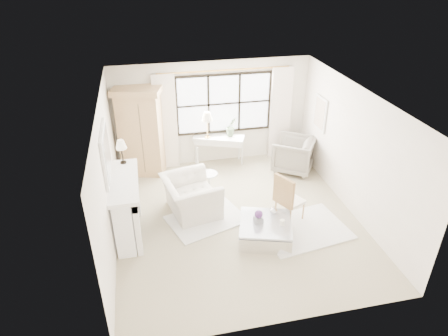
{
  "coord_description": "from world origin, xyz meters",
  "views": [
    {
      "loc": [
        -1.73,
        -6.69,
        5.11
      ],
      "look_at": [
        -0.25,
        0.2,
        1.17
      ],
      "focal_mm": 32.0,
      "sensor_mm": 36.0,
      "label": 1
    }
  ],
  "objects": [
    {
      "name": "console_table",
      "position": [
        0.11,
        2.5,
        0.4
      ],
      "size": [
        1.37,
        0.89,
        0.8
      ],
      "rotation": [
        0.0,
        0.0,
        -0.37
      ],
      "color": "silver",
      "rests_on": "floor"
    },
    {
      "name": "pillar_candle",
      "position": [
        0.67,
        -0.87,
        0.44
      ],
      "size": [
        0.09,
        0.09,
        0.12
      ],
      "primitive_type": "cylinder",
      "color": "white",
      "rests_on": "coffee_table"
    },
    {
      "name": "planter_box",
      "position": [
        0.25,
        -0.69,
        0.44
      ],
      "size": [
        0.17,
        0.17,
        0.12
      ],
      "primitive_type": "cube",
      "rotation": [
        0.0,
        0.0,
        0.06
      ],
      "color": "gray",
      "rests_on": "coffee_table"
    },
    {
      "name": "wall_front",
      "position": [
        0.0,
        -2.75,
        1.35
      ],
      "size": [
        5.0,
        0.0,
        5.0
      ],
      "primitive_type": "plane",
      "rotation": [
        -1.57,
        0.0,
        0.0
      ],
      "color": "white",
      "rests_on": "ground"
    },
    {
      "name": "curtain_rod",
      "position": [
        0.3,
        2.67,
        2.47
      ],
      "size": [
        3.3,
        0.04,
        0.04
      ],
      "primitive_type": "cylinder",
      "rotation": [
        0.0,
        1.57,
        0.0
      ],
      "color": "#C79145",
      "rests_on": "wall_back"
    },
    {
      "name": "window_pane",
      "position": [
        0.3,
        2.73,
        1.6
      ],
      "size": [
        2.4,
        0.02,
        1.5
      ],
      "primitive_type": "cube",
      "color": "silver",
      "rests_on": "wall_back"
    },
    {
      "name": "club_armchair",
      "position": [
        -0.91,
        0.49,
        0.4
      ],
      "size": [
        1.29,
        1.42,
        0.8
      ],
      "primitive_type": "imported",
      "rotation": [
        0.0,
        0.0,
        1.77
      ],
      "color": "silver",
      "rests_on": "floor"
    },
    {
      "name": "mirror_glass",
      "position": [
        -2.44,
        0.0,
        1.84
      ],
      "size": [
        0.02,
        1.0,
        0.8
      ],
      "primitive_type": "cube",
      "color": "silver",
      "rests_on": "wall_left"
    },
    {
      "name": "rug_left",
      "position": [
        -0.65,
        0.12,
        0.01
      ],
      "size": [
        1.81,
        1.53,
        0.03
      ],
      "primitive_type": "cube",
      "rotation": [
        0.0,
        0.0,
        0.33
      ],
      "color": "silver",
      "rests_on": "floor"
    },
    {
      "name": "coffee_vase",
      "position": [
        0.63,
        -0.47,
        0.46
      ],
      "size": [
        0.17,
        0.17,
        0.17
      ],
      "primitive_type": "imported",
      "rotation": [
        0.0,
        0.0,
        -0.1
      ],
      "color": "silver",
      "rests_on": "coffee_table"
    },
    {
      "name": "armoire",
      "position": [
        -1.83,
        2.48,
        1.14
      ],
      "size": [
        1.27,
        0.97,
        2.24
      ],
      "rotation": [
        0.0,
        0.0,
        -0.27
      ],
      "color": "tan",
      "rests_on": "floor"
    },
    {
      "name": "art_canvas",
      "position": [
        2.45,
        1.7,
        1.55
      ],
      "size": [
        0.01,
        0.52,
        0.72
      ],
      "primitive_type": "cube",
      "color": "beige",
      "rests_on": "wall_right"
    },
    {
      "name": "wall_right",
      "position": [
        2.5,
        0.0,
        1.35
      ],
      "size": [
        0.0,
        5.5,
        5.5
      ],
      "primitive_type": "plane",
      "rotation": [
        1.57,
        0.0,
        -1.57
      ],
      "color": "white",
      "rests_on": "ground"
    },
    {
      "name": "fireplace",
      "position": [
        -2.27,
        0.0,
        0.65
      ],
      "size": [
        0.58,
        1.66,
        1.26
      ],
      "color": "white",
      "rests_on": "ground"
    },
    {
      "name": "ceiling",
      "position": [
        0.0,
        0.0,
        2.7
      ],
      "size": [
        5.5,
        5.5,
        0.0
      ],
      "primitive_type": "plane",
      "rotation": [
        3.14,
        0.0,
        0.0
      ],
      "color": "white",
      "rests_on": "ground"
    },
    {
      "name": "curtain_left",
      "position": [
        -1.2,
        2.65,
        1.24
      ],
      "size": [
        0.55,
        0.1,
        2.47
      ],
      "primitive_type": "cube",
      "color": "white",
      "rests_on": "ground"
    },
    {
      "name": "wingback_chair",
      "position": [
        1.92,
        1.79,
        0.44
      ],
      "size": [
        1.32,
        1.32,
        0.88
      ],
      "primitive_type": "imported",
      "rotation": [
        0.0,
        0.0,
        -2.16
      ],
      "color": "gray",
      "rests_on": "floor"
    },
    {
      "name": "coffee_table",
      "position": [
        0.39,
        -0.72,
        0.18
      ],
      "size": [
        1.25,
        1.25,
        0.38
      ],
      "rotation": [
        0.0,
        0.0,
        -0.3
      ],
      "color": "silver",
      "rests_on": "floor"
    },
    {
      "name": "side_table",
      "position": [
        -0.39,
        1.19,
        0.33
      ],
      "size": [
        0.4,
        0.4,
        0.51
      ],
      "color": "white",
      "rests_on": "floor"
    },
    {
      "name": "art_frame",
      "position": [
        2.47,
        1.7,
        1.55
      ],
      "size": [
        0.04,
        0.62,
        0.82
      ],
      "primitive_type": "cube",
      "color": "silver",
      "rests_on": "wall_right"
    },
    {
      "name": "french_chair",
      "position": [
        1.05,
        -0.23,
        0.31
      ],
      "size": [
        0.65,
        0.65,
        1.08
      ],
      "rotation": [
        0.0,
        0.0,
        2.04
      ],
      "color": "#AC7E48",
      "rests_on": "floor"
    },
    {
      "name": "mirror_frame",
      "position": [
        -2.47,
        0.0,
        1.84
      ],
      "size": [
        0.05,
        1.15,
        0.95
      ],
      "primitive_type": "cube",
      "color": "white",
      "rests_on": "wall_left"
    },
    {
      "name": "orchid_plant",
      "position": [
        0.44,
        2.48,
        1.06
      ],
      "size": [
        0.32,
        0.27,
        0.51
      ],
      "primitive_type": "imported",
      "rotation": [
        0.0,
        0.0,
        0.18
      ],
      "color": "#516845",
      "rests_on": "console_table"
    },
    {
      "name": "console_lamp",
      "position": [
        -0.18,
        2.51,
        1.36
      ],
      "size": [
        0.28,
        0.28,
        0.69
      ],
      "color": "#AF843C",
      "rests_on": "console_table"
    },
    {
      "name": "wall_back",
      "position": [
        0.0,
        2.75,
        1.35
      ],
      "size": [
        5.0,
        0.0,
        5.0
      ],
      "primitive_type": "plane",
      "rotation": [
        1.57,
        0.0,
        0.0
      ],
      "color": "white",
      "rests_on": "ground"
    },
    {
      "name": "planter_flowers",
      "position": [
        0.25,
        -0.69,
        0.58
      ],
      "size": [
        0.16,
        0.16,
        0.16
      ],
      "primitive_type": "sphere",
      "color": "#562A6A",
      "rests_on": "planter_box"
    },
    {
      "name": "mantel_lamp",
      "position": [
        -2.23,
        0.68,
        1.65
      ],
      "size": [
        0.22,
        0.22,
        0.51
      ],
      "color": "black",
      "rests_on": "fireplace"
    },
    {
      "name": "wall_left",
      "position": [
        -2.5,
        0.0,
        1.35
      ],
      "size": [
        0.0,
        5.5,
        5.5
      ],
      "primitive_type": "plane",
      "rotation": [
        1.57,
        0.0,
        1.57
      ],
      "color": "white",
      "rests_on": "ground"
    },
    {
      "name": "rug_right",
      "position": [
        1.24,
        -0.64,
        0.02
      ],
      "size": [
        1.91,
        1.55,
        0.03
      ],
      "primitive_type": "cube",
      "rotation": [
        0.0,
        0.0,
        0.15
      ],
      "color": "white",
      "rests_on": "floor"
    },
    {
      "name": "window_frame",
      "position": [
        0.3,
        2.72,
        1.6
      ],
      "size": [
        2.5,
        0.04,
        1.5
      ],
      "primitive_type": null,
      "color": "black",
      "rests_on": "wall_back"
    },
    {
      "name": "curtain_right",
      "position": [
        1.8,
        2.65,
        1.24
      ],
      "size": [
        0.55,
        0.1,
        2.47
      ],
      "primitive_type": "cube",
      "color": "white",
      "rests_on": "ground"
    },
    {
      "name": "floor",
      "position": [
        0.0,
        0.0,
        0.0
      ],
      "size": [
        5.5,
        5.5,
        0.0
      ],
      "primitive_type": "plane",
      "color": "tan",
      "rests_on": "ground"
    }
  ]
}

